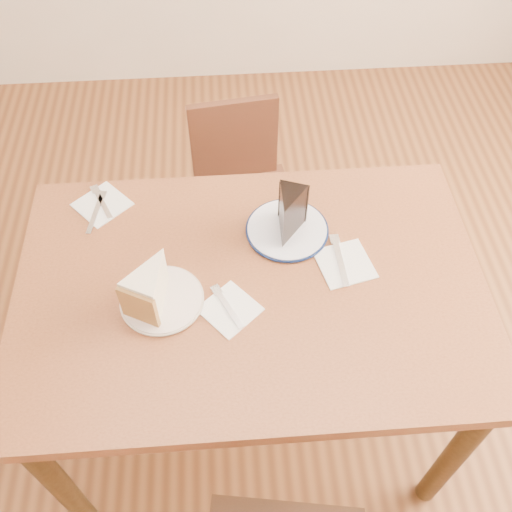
% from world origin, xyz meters
% --- Properties ---
extents(ground, '(4.00, 4.00, 0.00)m').
position_xyz_m(ground, '(0.00, 0.00, 0.00)').
color(ground, '#4D2914').
rests_on(ground, ground).
extents(table, '(1.20, 0.80, 0.75)m').
position_xyz_m(table, '(0.00, 0.00, 0.65)').
color(table, '#572B17').
rests_on(table, ground).
extents(chair_far, '(0.42, 0.42, 0.75)m').
position_xyz_m(chair_far, '(0.01, 0.63, 0.42)').
color(chair_far, '#361910').
rests_on(chair_far, ground).
extents(plate_cream, '(0.20, 0.20, 0.01)m').
position_xyz_m(plate_cream, '(-0.22, -0.04, 0.76)').
color(plate_cream, silver).
rests_on(plate_cream, table).
extents(plate_navy, '(0.22, 0.22, 0.01)m').
position_xyz_m(plate_navy, '(0.11, 0.17, 0.76)').
color(plate_navy, white).
rests_on(plate_navy, table).
extents(carrot_cake, '(0.14, 0.16, 0.10)m').
position_xyz_m(carrot_cake, '(-0.24, -0.03, 0.81)').
color(carrot_cake, beige).
rests_on(carrot_cake, plate_cream).
extents(chocolate_cake, '(0.11, 0.13, 0.13)m').
position_xyz_m(chocolate_cake, '(0.11, 0.15, 0.82)').
color(chocolate_cake, black).
rests_on(chocolate_cake, plate_navy).
extents(napkin_cream, '(0.17, 0.17, 0.00)m').
position_xyz_m(napkin_cream, '(-0.06, -0.07, 0.75)').
color(napkin_cream, white).
rests_on(napkin_cream, table).
extents(napkin_navy, '(0.16, 0.16, 0.00)m').
position_xyz_m(napkin_navy, '(0.25, 0.04, 0.75)').
color(napkin_navy, white).
rests_on(napkin_navy, table).
extents(napkin_spare, '(0.18, 0.18, 0.00)m').
position_xyz_m(napkin_spare, '(-0.40, 0.30, 0.75)').
color(napkin_spare, white).
rests_on(napkin_spare, table).
extents(fork_cream, '(0.07, 0.13, 0.00)m').
position_xyz_m(fork_cream, '(-0.06, -0.07, 0.76)').
color(fork_cream, silver).
rests_on(fork_cream, napkin_cream).
extents(knife_navy, '(0.02, 0.17, 0.00)m').
position_xyz_m(knife_navy, '(0.24, 0.05, 0.76)').
color(knife_navy, silver).
rests_on(knife_navy, napkin_navy).
extents(fork_spare, '(0.07, 0.13, 0.00)m').
position_xyz_m(fork_spare, '(-0.40, 0.31, 0.76)').
color(fork_spare, silver).
rests_on(fork_spare, napkin_spare).
extents(knife_spare, '(0.04, 0.16, 0.00)m').
position_xyz_m(knife_spare, '(-0.42, 0.27, 0.76)').
color(knife_spare, white).
rests_on(knife_spare, napkin_spare).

